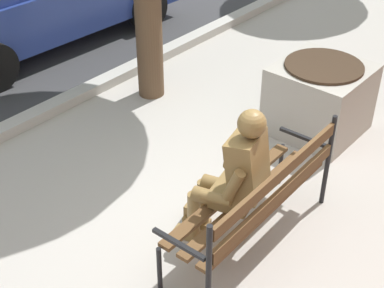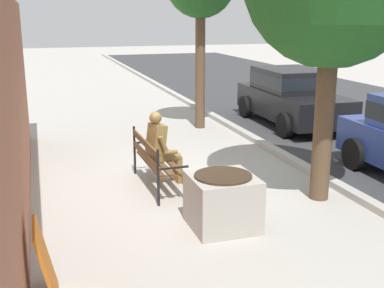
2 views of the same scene
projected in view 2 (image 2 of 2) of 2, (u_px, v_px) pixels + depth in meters
name	position (u px, v px, depth m)	size (l,w,h in m)	color
ground_plane	(167.00, 187.00, 8.89)	(80.00, 80.00, 0.00)	#ADA8A0
curb_stone	(308.00, 169.00, 9.72)	(60.00, 0.20, 0.12)	#B2AFA8
park_bench	(154.00, 158.00, 8.74)	(1.81, 0.57, 0.95)	brown
bronze_statue_seated	(164.00, 149.00, 8.87)	(0.60, 0.86, 1.37)	olive
concrete_planter	(223.00, 201.00, 7.13)	(0.92, 0.92, 0.81)	#A8A399
parked_car_black	(292.00, 95.00, 13.74)	(4.15, 2.03, 1.56)	black
leaning_signboard	(46.00, 264.00, 5.24)	(0.70, 0.04, 0.90)	#C6661E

